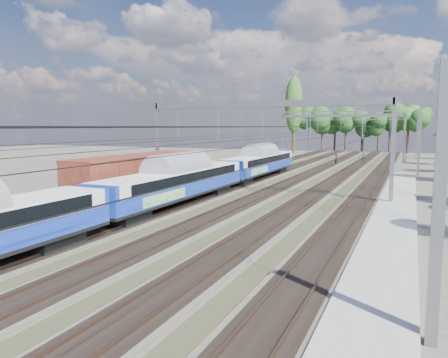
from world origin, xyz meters
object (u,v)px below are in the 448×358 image
at_px(worker, 336,159).
at_px(signal_far, 406,146).
at_px(signal_near, 363,146).
at_px(freight_boxcar, 137,175).
at_px(emu_train, 176,177).

relative_size(worker, signal_far, 0.38).
xyz_separation_m(signal_near, signal_far, (6.80, 4.84, -0.09)).
bearing_deg(freight_boxcar, worker, 77.52).
height_order(freight_boxcar, signal_far, signal_far).
relative_size(freight_boxcar, signal_far, 3.06).
height_order(freight_boxcar, signal_near, signal_near).
distance_m(signal_near, signal_far, 8.35).
distance_m(freight_boxcar, worker, 46.12).
bearing_deg(worker, emu_train, 170.69).
xyz_separation_m(emu_train, freight_boxcar, (-4.50, 1.08, -0.12)).
relative_size(signal_near, signal_far, 1.03).
bearing_deg(signal_near, worker, -172.91).
bearing_deg(signal_far, freight_boxcar, -97.13).
bearing_deg(signal_far, emu_train, -92.38).
bearing_deg(emu_train, freight_boxcar, 166.47).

